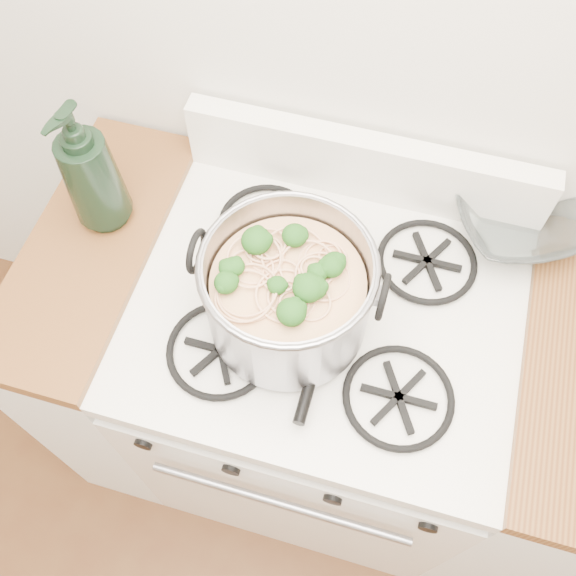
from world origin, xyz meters
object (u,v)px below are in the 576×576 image
(stock_pot, at_px, (288,295))
(glass_bowl, at_px, (515,223))
(spatula, at_px, (334,299))
(gas_range, at_px, (317,391))
(bottle, at_px, (88,168))

(stock_pot, height_order, glass_bowl, stock_pot)
(stock_pot, relative_size, spatula, 1.09)
(stock_pot, xyz_separation_m, spatula, (0.07, 0.06, -0.08))
(glass_bowl, bearing_deg, stock_pot, -139.49)
(gas_range, height_order, stock_pot, stock_pot)
(spatula, bearing_deg, glass_bowl, 41.07)
(glass_bowl, relative_size, bottle, 0.33)
(gas_range, xyz_separation_m, bottle, (-0.49, 0.08, 0.63))
(spatula, bearing_deg, gas_range, -155.58)
(gas_range, distance_m, spatula, 0.50)
(stock_pot, xyz_separation_m, bottle, (-0.43, 0.13, 0.05))
(gas_range, distance_m, glass_bowl, 0.66)
(bottle, bearing_deg, stock_pot, -5.80)
(stock_pot, relative_size, bottle, 1.11)
(spatula, distance_m, bottle, 0.53)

